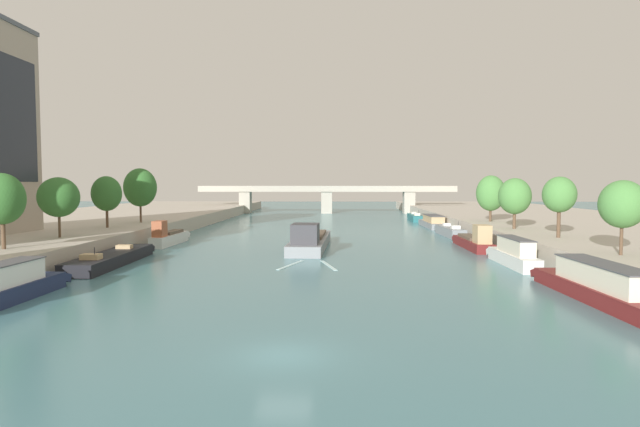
# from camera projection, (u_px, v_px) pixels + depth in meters

# --- Properties ---
(ground_plane) EXTENTS (400.00, 400.00, 0.00)m
(ground_plane) POSITION_uv_depth(u_px,v_px,m) (284.00, 356.00, 23.34)
(ground_plane) COLOR teal
(quay_left) EXTENTS (36.00, 170.00, 2.16)m
(quay_left) POSITION_uv_depth(u_px,v_px,m) (65.00, 227.00, 79.35)
(quay_left) COLOR #B7AD9E
(quay_left) RESTS_ON ground
(quay_right) EXTENTS (36.00, 170.00, 2.16)m
(quay_right) POSITION_uv_depth(u_px,v_px,m) (583.00, 228.00, 76.96)
(quay_right) COLOR #B7AD9E
(quay_right) RESTS_ON ground
(barge_midriver) EXTENTS (4.69, 20.23, 3.39)m
(barge_midriver) POSITION_uv_depth(u_px,v_px,m) (310.00, 240.00, 62.00)
(barge_midriver) COLOR gray
(barge_midriver) RESTS_ON ground
(wake_behind_barge) EXTENTS (5.59, 6.01, 0.03)m
(wake_behind_barge) POSITION_uv_depth(u_px,v_px,m) (310.00, 265.00, 49.10)
(wake_behind_barge) COLOR silver
(wake_behind_barge) RESTS_ON ground
(moored_boat_left_second) EXTENTS (2.29, 11.12, 2.65)m
(moored_boat_left_second) POSITION_uv_depth(u_px,v_px,m) (8.00, 285.00, 33.81)
(moored_boat_left_second) COLOR #1E284C
(moored_boat_left_second) RESTS_ON ground
(moored_boat_left_far) EXTENTS (3.33, 15.98, 2.25)m
(moored_boat_left_far) POSITION_uv_depth(u_px,v_px,m) (112.00, 258.00, 49.55)
(moored_boat_left_far) COLOR black
(moored_boat_left_far) RESTS_ON ground
(moored_boat_left_near) EXTENTS (2.11, 10.72, 3.27)m
(moored_boat_left_near) POSITION_uv_depth(u_px,v_px,m) (169.00, 237.00, 65.52)
(moored_boat_left_near) COLOR silver
(moored_boat_left_near) RESTS_ON ground
(moored_boat_right_downstream) EXTENTS (2.99, 15.06, 2.62)m
(moored_boat_right_downstream) POSITION_uv_depth(u_px,v_px,m) (598.00, 285.00, 34.07)
(moored_boat_right_downstream) COLOR maroon
(moored_boat_right_downstream) RESTS_ON ground
(moored_boat_right_upstream) EXTENTS (1.88, 10.83, 2.72)m
(moored_boat_right_upstream) POSITION_uv_depth(u_px,v_px,m) (514.00, 254.00, 48.77)
(moored_boat_right_upstream) COLOR silver
(moored_boat_right_upstream) RESTS_ON ground
(moored_boat_right_gap_after) EXTENTS (2.22, 12.46, 3.13)m
(moored_boat_right_gap_after) POSITION_uv_depth(u_px,v_px,m) (474.00, 241.00, 61.48)
(moored_boat_right_gap_after) COLOR maroon
(moored_boat_right_gap_after) RESTS_ON ground
(moored_boat_right_midway) EXTENTS (2.48, 11.40, 2.43)m
(moored_boat_right_midway) POSITION_uv_depth(u_px,v_px,m) (450.00, 231.00, 76.70)
(moored_boat_right_midway) COLOR gray
(moored_boat_right_midway) RESTS_ON ground
(moored_boat_right_second) EXTENTS (2.97, 13.92, 2.20)m
(moored_boat_right_second) POSITION_uv_depth(u_px,v_px,m) (433.00, 222.00, 91.96)
(moored_boat_right_second) COLOR gray
(moored_boat_right_second) RESTS_ON ground
(moored_boat_right_lone) EXTENTS (2.48, 12.15, 2.36)m
(moored_boat_right_lone) POSITION_uv_depth(u_px,v_px,m) (415.00, 217.00, 108.32)
(moored_boat_right_lone) COLOR #23666B
(moored_boat_right_lone) RESTS_ON ground
(tree_left_midway) EXTENTS (3.71, 3.71, 6.53)m
(tree_left_midway) POSITION_uv_depth(u_px,v_px,m) (2.00, 199.00, 44.05)
(tree_left_midway) COLOR brown
(tree_left_midway) RESTS_ON quay_left
(tree_left_by_lamp) EXTENTS (4.12, 4.12, 6.28)m
(tree_left_by_lamp) POSITION_uv_depth(u_px,v_px,m) (59.00, 197.00, 53.57)
(tree_left_by_lamp) COLOR brown
(tree_left_by_lamp) RESTS_ON quay_left
(tree_left_nearest) EXTENTS (3.73, 3.73, 6.57)m
(tree_left_nearest) POSITION_uv_depth(u_px,v_px,m) (107.00, 194.00, 65.57)
(tree_left_nearest) COLOR brown
(tree_left_nearest) RESTS_ON quay_left
(tree_left_far) EXTENTS (4.65, 4.65, 7.82)m
(tree_left_far) POSITION_uv_depth(u_px,v_px,m) (140.00, 187.00, 74.27)
(tree_left_far) COLOR brown
(tree_left_far) RESTS_ON quay_left
(tree_right_past_mid) EXTENTS (3.49, 3.49, 5.90)m
(tree_right_past_mid) POSITION_uv_depth(u_px,v_px,m) (622.00, 204.00, 40.30)
(tree_right_past_mid) COLOR brown
(tree_right_past_mid) RESTS_ON quay_right
(tree_right_nearest) EXTENTS (3.38, 3.38, 6.35)m
(tree_right_nearest) POSITION_uv_depth(u_px,v_px,m) (559.00, 195.00, 53.42)
(tree_right_nearest) COLOR brown
(tree_right_nearest) RESTS_ON quay_right
(tree_right_far) EXTENTS (3.97, 3.97, 6.30)m
(tree_right_far) POSITION_uv_depth(u_px,v_px,m) (515.00, 196.00, 63.95)
(tree_right_far) COLOR brown
(tree_right_far) RESTS_ON quay_right
(tree_right_second) EXTENTS (4.20, 4.20, 6.83)m
(tree_right_second) POSITION_uv_depth(u_px,v_px,m) (491.00, 193.00, 76.20)
(tree_right_second) COLOR brown
(tree_right_second) RESTS_ON quay_right
(bridge_far) EXTENTS (66.73, 4.40, 7.15)m
(bridge_far) POSITION_uv_depth(u_px,v_px,m) (327.00, 196.00, 134.50)
(bridge_far) COLOR #ADA899
(bridge_far) RESTS_ON ground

